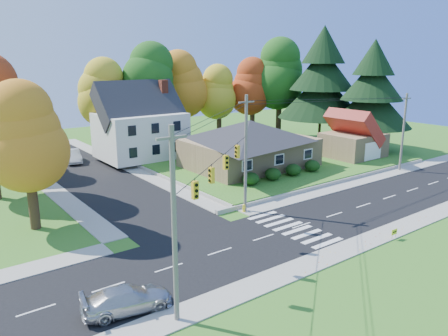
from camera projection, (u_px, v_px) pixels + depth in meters
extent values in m
plane|color=#3D7923|center=(301.00, 225.00, 34.54)|extent=(120.00, 120.00, 0.00)
cube|color=black|center=(301.00, 225.00, 34.53)|extent=(90.00, 8.00, 0.02)
cube|color=black|center=(86.00, 173.00, 50.09)|extent=(8.00, 44.00, 0.02)
cube|color=#9C9A90|center=(260.00, 208.00, 38.41)|extent=(90.00, 2.00, 0.08)
cube|color=#9C9A90|center=(354.00, 246.00, 30.64)|extent=(90.00, 2.00, 0.08)
cube|color=#3D7923|center=(254.00, 155.00, 58.32)|extent=(30.00, 30.00, 0.50)
cube|color=tan|center=(249.00, 152.00, 51.08)|extent=(14.00, 10.00, 3.20)
pyramid|color=#26262B|center=(250.00, 130.00, 50.41)|extent=(14.60, 10.60, 2.20)
cube|color=silver|center=(141.00, 135.00, 55.47)|extent=(10.00, 8.00, 5.60)
pyramid|color=#26262B|center=(139.00, 104.00, 54.48)|extent=(10.40, 8.40, 2.40)
cube|color=brown|center=(164.00, 117.00, 57.00)|extent=(0.90, 0.90, 9.60)
cube|color=tan|center=(353.00, 145.00, 56.11)|extent=(7.00, 6.00, 3.00)
pyramid|color=maroon|center=(354.00, 127.00, 55.54)|extent=(7.30, 6.30, 1.60)
cube|color=silver|center=(373.00, 151.00, 53.81)|extent=(3.20, 0.10, 2.20)
ellipsoid|color=#163A10|center=(251.00, 179.00, 43.61)|extent=(1.70, 1.70, 1.27)
ellipsoid|color=#163A10|center=(273.00, 174.00, 45.34)|extent=(1.70, 1.70, 1.27)
ellipsoid|color=#163A10|center=(293.00, 170.00, 47.08)|extent=(1.70, 1.70, 1.27)
ellipsoid|color=#163A10|center=(312.00, 166.00, 48.82)|extent=(1.70, 1.70, 1.27)
cylinder|color=#666059|center=(174.00, 228.00, 20.86)|extent=(0.26, 0.26, 10.00)
cube|color=#666059|center=(172.00, 138.00, 19.77)|extent=(1.60, 0.12, 0.12)
cylinder|color=#666059|center=(246.00, 155.00, 36.47)|extent=(0.26, 0.26, 10.00)
cube|color=#666059|center=(246.00, 102.00, 35.38)|extent=(1.60, 0.12, 0.12)
cylinder|color=#666059|center=(403.00, 133.00, 50.21)|extent=(0.26, 0.26, 9.00)
cube|color=#666059|center=(407.00, 98.00, 49.25)|extent=(1.60, 0.12, 0.12)
cube|color=gold|center=(195.00, 190.00, 23.63)|extent=(0.34, 0.26, 1.00)
cube|color=gold|center=(212.00, 175.00, 26.63)|extent=(0.26, 0.34, 1.00)
cube|color=gold|center=(226.00, 162.00, 29.87)|extent=(0.34, 0.26, 1.00)
cube|color=gold|center=(237.00, 152.00, 33.23)|extent=(0.26, 0.34, 1.00)
cylinder|color=black|center=(220.00, 158.00, 28.27)|extent=(13.02, 10.43, 0.04)
cylinder|color=#3F2A19|center=(107.00, 131.00, 59.00)|extent=(0.80, 0.80, 5.40)
sphere|color=gold|center=(105.00, 102.00, 58.03)|extent=(6.72, 6.72, 6.72)
sphere|color=gold|center=(105.00, 89.00, 57.62)|extent=(5.91, 5.91, 5.91)
sphere|color=gold|center=(104.00, 77.00, 57.20)|extent=(5.11, 5.11, 5.11)
cylinder|color=#3F2A19|center=(151.00, 125.00, 61.58)|extent=(0.86, 0.86, 6.30)
sphere|color=#205818|center=(149.00, 92.00, 60.46)|extent=(7.84, 7.84, 7.84)
sphere|color=#205818|center=(149.00, 78.00, 59.97)|extent=(6.90, 6.90, 6.90)
sphere|color=#205818|center=(148.00, 63.00, 59.49)|extent=(5.96, 5.96, 5.96)
cylinder|color=#3F2A19|center=(183.00, 122.00, 65.89)|extent=(0.83, 0.83, 5.85)
sphere|color=orange|center=(182.00, 94.00, 64.85)|extent=(7.28, 7.28, 7.28)
sphere|color=orange|center=(182.00, 81.00, 64.40)|extent=(6.41, 6.41, 6.41)
sphere|color=orange|center=(182.00, 69.00, 63.95)|extent=(5.53, 5.53, 5.53)
cylinder|color=#3F2A19|center=(219.00, 122.00, 68.70)|extent=(0.77, 0.77, 4.95)
sphere|color=gold|center=(219.00, 99.00, 67.82)|extent=(6.16, 6.16, 6.16)
sphere|color=gold|center=(219.00, 89.00, 67.44)|extent=(5.42, 5.42, 5.42)
sphere|color=gold|center=(219.00, 79.00, 67.06)|extent=(4.68, 4.68, 4.68)
cylinder|color=#3F2A19|center=(252.00, 118.00, 71.35)|extent=(0.80, 0.80, 5.40)
sphere|color=#9E3514|center=(253.00, 94.00, 70.38)|extent=(6.72, 6.72, 6.72)
sphere|color=#9E3514|center=(253.00, 84.00, 69.97)|extent=(5.91, 5.91, 5.91)
sphere|color=#9E3514|center=(253.00, 73.00, 69.55)|extent=(5.11, 5.11, 5.11)
cylinder|color=#3F2A19|center=(279.00, 114.00, 71.94)|extent=(0.89, 0.89, 6.75)
sphere|color=#205818|center=(280.00, 84.00, 70.74)|extent=(8.40, 8.40, 8.40)
sphere|color=#205818|center=(280.00, 70.00, 70.22)|extent=(7.39, 7.39, 7.39)
sphere|color=#205818|center=(280.00, 57.00, 69.70)|extent=(6.38, 6.38, 6.38)
cylinder|color=#3F2A19|center=(319.00, 131.00, 66.79)|extent=(0.40, 0.40, 2.88)
cone|color=black|center=(321.00, 95.00, 65.44)|extent=(12.80, 12.80, 6.72)
cone|color=black|center=(323.00, 69.00, 64.49)|extent=(9.60, 9.60, 6.08)
cone|color=black|center=(324.00, 44.00, 63.63)|extent=(6.40, 6.40, 5.44)
cylinder|color=#3F2A19|center=(368.00, 139.00, 61.20)|extent=(0.40, 0.40, 2.52)
cone|color=black|center=(371.00, 105.00, 60.02)|extent=(11.20, 11.20, 5.88)
cone|color=black|center=(373.00, 80.00, 59.19)|extent=(8.40, 8.40, 5.32)
cone|color=black|center=(375.00, 57.00, 58.43)|extent=(5.60, 5.60, 4.76)
cylinder|color=#3F2A19|center=(33.00, 198.00, 33.40)|extent=(0.77, 0.77, 4.95)
sphere|color=orange|center=(27.00, 152.00, 32.51)|extent=(6.16, 6.16, 6.16)
sphere|color=orange|center=(25.00, 132.00, 32.13)|extent=(5.42, 5.42, 5.42)
sphere|color=orange|center=(23.00, 111.00, 31.75)|extent=(4.68, 4.68, 4.68)
imported|color=#B2B2B7|center=(127.00, 299.00, 22.73)|extent=(4.98, 2.74, 1.37)
imported|color=silver|center=(73.00, 156.00, 55.01)|extent=(2.52, 5.07, 1.60)
cylinder|color=yellow|center=(244.00, 212.00, 37.44)|extent=(0.33, 0.33, 0.09)
cylinder|color=yellow|center=(244.00, 209.00, 37.38)|extent=(0.22, 0.22, 0.50)
sphere|color=yellow|center=(244.00, 206.00, 37.30)|extent=(0.24, 0.24, 0.24)
cylinder|color=yellow|center=(244.00, 208.00, 37.35)|extent=(0.42, 0.15, 0.11)
cylinder|color=black|center=(392.00, 237.00, 31.74)|extent=(0.02, 0.02, 0.52)
cylinder|color=black|center=(396.00, 235.00, 32.01)|extent=(0.02, 0.02, 0.52)
cube|color=yellow|center=(394.00, 232.00, 31.80)|extent=(0.63, 0.05, 0.42)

